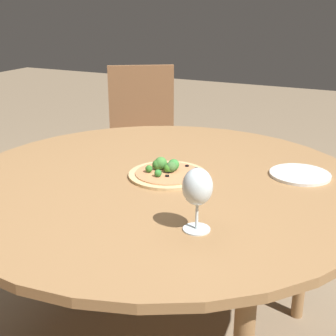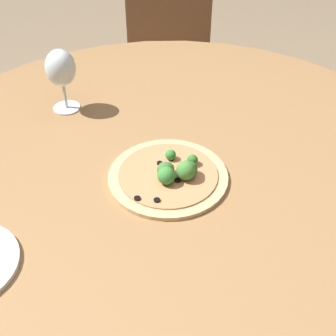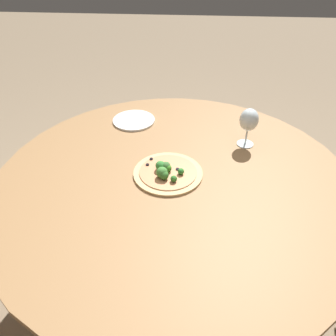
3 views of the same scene
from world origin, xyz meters
name	(u,v)px [view 1 (image 1 of 3)]	position (x,y,z in m)	size (l,w,h in m)	color
dining_table	(161,193)	(0.00, 0.00, 0.66)	(1.40, 1.40, 0.71)	olive
chair	(143,146)	(-0.95, -0.59, 0.49)	(0.55, 0.55, 0.93)	brown
pizza	(167,172)	(-0.03, 0.01, 0.73)	(0.27, 0.27, 0.06)	tan
wine_glass	(197,188)	(0.30, 0.25, 0.83)	(0.08, 0.08, 0.17)	silver
plate_near	(300,174)	(-0.23, 0.42, 0.72)	(0.21, 0.21, 0.01)	silver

